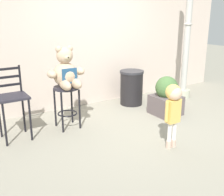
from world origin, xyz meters
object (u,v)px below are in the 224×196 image
Objects in this scene: teddy_bear at (66,72)px; planter_with_shrub at (166,97)px; child_walking at (173,103)px; lamppost at (186,48)px; bar_stool_with_teddy at (67,98)px; bar_chair_empty at (12,99)px; trash_bin at (132,87)px.

teddy_bear reaches higher than planter_with_shrub.
teddy_bear is 0.71× the size of child_walking.
lamppost reaches higher than child_walking.
bar_chair_empty is at bearing 177.22° from bar_stool_with_teddy.
bar_stool_with_teddy is 1.93m from planter_with_shrub.
trash_bin is at bearing -108.80° from child_walking.
bar_chair_empty is (-0.87, 0.07, -0.34)m from teddy_bear.
lamppost reaches higher than planter_with_shrub.
teddy_bear reaches higher than trash_bin.
bar_chair_empty is at bearing -38.63° from child_walking.
lamppost is at bearing -9.89° from trash_bin.
lamppost is at bearing -138.69° from child_walking.
child_walking is 2.09m from trash_bin.
teddy_bear is at bearing -175.21° from lamppost.
bar_chair_empty is 2.80m from planter_with_shrub.
trash_bin is at bearing 170.11° from lamppost.
bar_stool_with_teddy is 1.79m from child_walking.
teddy_bear is 1.78m from child_walking.
trash_bin is 0.88m from planter_with_shrub.
bar_chair_empty reaches higher than bar_stool_with_teddy.
planter_with_shrub is at bearing -11.34° from teddy_bear.
child_walking is 0.33× the size of lamppost.
bar_chair_empty reaches higher than trash_bin.
trash_bin is at bearing 16.02° from teddy_bear.
lamppost is (2.03, 1.71, 0.45)m from child_walking.
teddy_bear is at bearing -90.00° from bar_stool_with_teddy.
bar_stool_with_teddy is at bearing -55.66° from child_walking.
bar_chair_empty is at bearing -170.88° from trash_bin.
child_walking is at bearing -129.73° from planter_with_shrub.
lamppost is 2.56× the size of bar_chair_empty.
planter_with_shrub is (1.88, -0.38, -0.63)m from teddy_bear.
trash_bin is at bearing 102.87° from planter_with_shrub.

